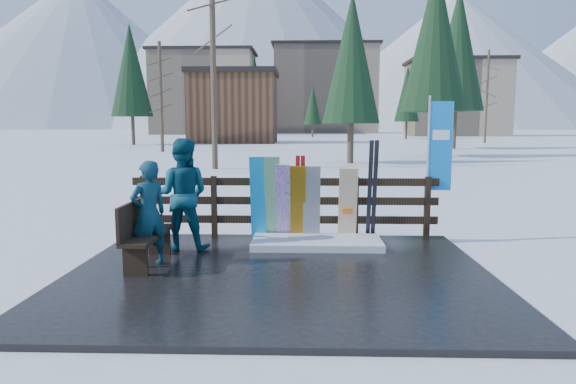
{
  "coord_description": "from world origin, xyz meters",
  "views": [
    {
      "loc": [
        0.34,
        -7.09,
        2.16
      ],
      "look_at": [
        0.1,
        1.0,
        1.1
      ],
      "focal_mm": 32.0,
      "sensor_mm": 36.0,
      "label": 1
    }
  ],
  "objects_px": {
    "snowboard_1": "(273,199)",
    "snowboard_2": "(298,203)",
    "snowboard_3": "(283,203)",
    "person_back": "(182,194)",
    "rental_flag": "(437,151)",
    "snowboard_0": "(258,199)",
    "bench": "(143,231)",
    "snowboard_5": "(348,205)",
    "snowboard_4": "(312,204)",
    "person_front": "(149,214)"
  },
  "relations": [
    {
      "from": "snowboard_5",
      "to": "person_front",
      "type": "relative_size",
      "value": 0.86
    },
    {
      "from": "snowboard_2",
      "to": "snowboard_4",
      "type": "distance_m",
      "value": 0.25
    },
    {
      "from": "snowboard_1",
      "to": "snowboard_4",
      "type": "xyz_separation_m",
      "value": [
        0.7,
        0.0,
        -0.09
      ]
    },
    {
      "from": "snowboard_3",
      "to": "person_back",
      "type": "xyz_separation_m",
      "value": [
        -1.65,
        -0.67,
        0.23
      ]
    },
    {
      "from": "snowboard_3",
      "to": "snowboard_5",
      "type": "distance_m",
      "value": 1.15
    },
    {
      "from": "bench",
      "to": "person_front",
      "type": "relative_size",
      "value": 0.96
    },
    {
      "from": "snowboard_2",
      "to": "person_front",
      "type": "relative_size",
      "value": 0.89
    },
    {
      "from": "snowboard_2",
      "to": "person_front",
      "type": "bearing_deg",
      "value": -142.05
    },
    {
      "from": "snowboard_3",
      "to": "rental_flag",
      "type": "relative_size",
      "value": 0.56
    },
    {
      "from": "snowboard_0",
      "to": "snowboard_4",
      "type": "xyz_separation_m",
      "value": [
        0.96,
        0.0,
        -0.08
      ]
    },
    {
      "from": "snowboard_1",
      "to": "rental_flag",
      "type": "relative_size",
      "value": 0.61
    },
    {
      "from": "snowboard_1",
      "to": "snowboard_2",
      "type": "xyz_separation_m",
      "value": [
        0.45,
        -0.0,
        -0.08
      ]
    },
    {
      "from": "rental_flag",
      "to": "snowboard_3",
      "type": "bearing_deg",
      "value": -174.45
    },
    {
      "from": "snowboard_2",
      "to": "snowboard_5",
      "type": "bearing_deg",
      "value": 0.0
    },
    {
      "from": "bench",
      "to": "snowboard_5",
      "type": "distance_m",
      "value": 3.58
    },
    {
      "from": "snowboard_4",
      "to": "snowboard_0",
      "type": "bearing_deg",
      "value": 180.0
    },
    {
      "from": "snowboard_0",
      "to": "snowboard_1",
      "type": "distance_m",
      "value": 0.26
    },
    {
      "from": "snowboard_3",
      "to": "snowboard_1",
      "type": "bearing_deg",
      "value": 180.0
    },
    {
      "from": "snowboard_0",
      "to": "snowboard_2",
      "type": "distance_m",
      "value": 0.72
    },
    {
      "from": "snowboard_0",
      "to": "rental_flag",
      "type": "distance_m",
      "value": 3.35
    },
    {
      "from": "snowboard_3",
      "to": "rental_flag",
      "type": "distance_m",
      "value": 2.94
    },
    {
      "from": "snowboard_2",
      "to": "snowboard_4",
      "type": "height_order",
      "value": "snowboard_2"
    },
    {
      "from": "bench",
      "to": "snowboard_3",
      "type": "relative_size",
      "value": 1.04
    },
    {
      "from": "bench",
      "to": "snowboard_0",
      "type": "distance_m",
      "value": 2.28
    },
    {
      "from": "snowboard_0",
      "to": "person_front",
      "type": "bearing_deg",
      "value": -130.66
    },
    {
      "from": "bench",
      "to": "snowboard_2",
      "type": "xyz_separation_m",
      "value": [
        2.3,
        1.63,
        0.17
      ]
    },
    {
      "from": "snowboard_3",
      "to": "rental_flag",
      "type": "xyz_separation_m",
      "value": [
        2.78,
        0.27,
        0.91
      ]
    },
    {
      "from": "snowboard_2",
      "to": "snowboard_1",
      "type": "bearing_deg",
      "value": 180.0
    },
    {
      "from": "snowboard_0",
      "to": "person_back",
      "type": "height_order",
      "value": "person_back"
    },
    {
      "from": "snowboard_0",
      "to": "snowboard_1",
      "type": "height_order",
      "value": "snowboard_1"
    },
    {
      "from": "snowboard_3",
      "to": "snowboard_5",
      "type": "relative_size",
      "value": 1.07
    },
    {
      "from": "snowboard_1",
      "to": "snowboard_2",
      "type": "relative_size",
      "value": 1.14
    },
    {
      "from": "snowboard_1",
      "to": "snowboard_2",
      "type": "height_order",
      "value": "snowboard_1"
    },
    {
      "from": "snowboard_5",
      "to": "rental_flag",
      "type": "xyz_separation_m",
      "value": [
        1.63,
        0.27,
        0.94
      ]
    },
    {
      "from": "snowboard_1",
      "to": "person_front",
      "type": "distance_m",
      "value": 2.42
    },
    {
      "from": "snowboard_4",
      "to": "snowboard_1",
      "type": "bearing_deg",
      "value": 180.0
    },
    {
      "from": "snowboard_0",
      "to": "snowboard_1",
      "type": "relative_size",
      "value": 0.98
    },
    {
      "from": "snowboard_2",
      "to": "rental_flag",
      "type": "bearing_deg",
      "value": 6.13
    },
    {
      "from": "snowboard_0",
      "to": "rental_flag",
      "type": "height_order",
      "value": "rental_flag"
    },
    {
      "from": "snowboard_2",
      "to": "rental_flag",
      "type": "relative_size",
      "value": 0.54
    },
    {
      "from": "snowboard_0",
      "to": "snowboard_1",
      "type": "xyz_separation_m",
      "value": [
        0.26,
        0.0,
        0.0
      ]
    },
    {
      "from": "snowboard_5",
      "to": "snowboard_2",
      "type": "bearing_deg",
      "value": -180.0
    },
    {
      "from": "person_front",
      "to": "snowboard_5",
      "type": "bearing_deg",
      "value": 164.05
    },
    {
      "from": "snowboard_3",
      "to": "snowboard_4",
      "type": "bearing_deg",
      "value": 0.0
    },
    {
      "from": "rental_flag",
      "to": "snowboard_0",
      "type": "bearing_deg",
      "value": -175.23
    },
    {
      "from": "person_front",
      "to": "snowboard_0",
      "type": "bearing_deg",
      "value": -175.58
    },
    {
      "from": "snowboard_2",
      "to": "snowboard_3",
      "type": "relative_size",
      "value": 0.96
    },
    {
      "from": "snowboard_0",
      "to": "snowboard_5",
      "type": "bearing_deg",
      "value": 0.0
    },
    {
      "from": "person_front",
      "to": "snowboard_1",
      "type": "bearing_deg",
      "value": 179.67
    },
    {
      "from": "person_front",
      "to": "person_back",
      "type": "xyz_separation_m",
      "value": [
        0.26,
        1.03,
        0.15
      ]
    }
  ]
}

